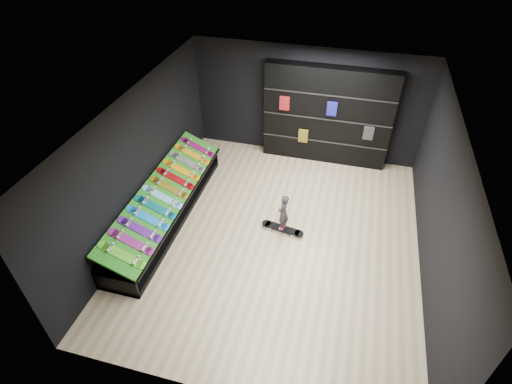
% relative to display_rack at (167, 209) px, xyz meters
% --- Properties ---
extents(floor, '(6.00, 7.00, 0.01)m').
position_rel_display_rack_xyz_m(floor, '(2.55, 0.00, -0.25)').
color(floor, '#CAB488').
rests_on(floor, ground).
extents(ceiling, '(6.00, 7.00, 0.01)m').
position_rel_display_rack_xyz_m(ceiling, '(2.55, 0.00, 2.75)').
color(ceiling, white).
rests_on(ceiling, ground).
extents(wall_back, '(6.00, 0.02, 3.00)m').
position_rel_display_rack_xyz_m(wall_back, '(2.55, 3.50, 1.25)').
color(wall_back, black).
rests_on(wall_back, ground).
extents(wall_front, '(6.00, 0.02, 3.00)m').
position_rel_display_rack_xyz_m(wall_front, '(2.55, -3.50, 1.25)').
color(wall_front, black).
rests_on(wall_front, ground).
extents(wall_left, '(0.02, 7.00, 3.00)m').
position_rel_display_rack_xyz_m(wall_left, '(-0.45, 0.00, 1.25)').
color(wall_left, black).
rests_on(wall_left, ground).
extents(wall_right, '(0.02, 7.00, 3.00)m').
position_rel_display_rack_xyz_m(wall_right, '(5.55, 0.00, 1.25)').
color(wall_right, black).
rests_on(wall_right, ground).
extents(display_rack, '(0.90, 4.50, 0.50)m').
position_rel_display_rack_xyz_m(display_rack, '(0.00, 0.00, 0.00)').
color(display_rack, black).
rests_on(display_rack, ground).
extents(turf_ramp, '(0.92, 4.50, 0.46)m').
position_rel_display_rack_xyz_m(turf_ramp, '(0.05, 0.00, 0.46)').
color(turf_ramp, '#1A6A10').
rests_on(turf_ramp, display_rack).
extents(back_shelving, '(3.27, 0.38, 2.62)m').
position_rel_display_rack_xyz_m(back_shelving, '(3.13, 3.32, 1.06)').
color(back_shelving, black).
rests_on(back_shelving, ground).
extents(floor_skateboard, '(1.00, 0.39, 0.09)m').
position_rel_display_rack_xyz_m(floor_skateboard, '(2.65, 0.22, -0.20)').
color(floor_skateboard, black).
rests_on(floor_skateboard, ground).
extents(child, '(0.19, 0.23, 0.54)m').
position_rel_display_rack_xyz_m(child, '(2.65, 0.22, 0.11)').
color(child, black).
rests_on(child, floor_skateboard).
extents(display_board_0, '(0.93, 0.22, 0.50)m').
position_rel_display_rack_xyz_m(display_board_0, '(0.06, -1.90, 0.49)').
color(display_board_0, green).
rests_on(display_board_0, turf_ramp).
extents(display_board_1, '(0.93, 0.22, 0.50)m').
position_rel_display_rack_xyz_m(display_board_1, '(0.06, -1.55, 0.49)').
color(display_board_1, '#2626BF').
rests_on(display_board_1, turf_ramp).
extents(display_board_2, '(0.93, 0.22, 0.50)m').
position_rel_display_rack_xyz_m(display_board_2, '(0.06, -1.21, 0.49)').
color(display_board_2, purple).
rests_on(display_board_2, turf_ramp).
extents(display_board_3, '(0.93, 0.22, 0.50)m').
position_rel_display_rack_xyz_m(display_board_3, '(0.06, -0.86, 0.49)').
color(display_board_3, blue).
rests_on(display_board_3, turf_ramp).
extents(display_board_4, '(0.93, 0.22, 0.50)m').
position_rel_display_rack_xyz_m(display_board_4, '(0.06, -0.52, 0.49)').
color(display_board_4, '#0C8C99').
rests_on(display_board_4, turf_ramp).
extents(display_board_5, '(0.93, 0.22, 0.50)m').
position_rel_display_rack_xyz_m(display_board_5, '(0.06, -0.17, 0.49)').
color(display_board_5, '#0CB2E5').
rests_on(display_board_5, turf_ramp).
extents(display_board_6, '(0.93, 0.22, 0.50)m').
position_rel_display_rack_xyz_m(display_board_6, '(0.06, 0.17, 0.49)').
color(display_board_6, yellow).
rests_on(display_board_6, turf_ramp).
extents(display_board_7, '(0.93, 0.22, 0.50)m').
position_rel_display_rack_xyz_m(display_board_7, '(0.06, 0.52, 0.49)').
color(display_board_7, red).
rests_on(display_board_7, turf_ramp).
extents(display_board_8, '(0.93, 0.22, 0.50)m').
position_rel_display_rack_xyz_m(display_board_8, '(0.06, 0.86, 0.49)').
color(display_board_8, yellow).
rests_on(display_board_8, turf_ramp).
extents(display_board_9, '(0.93, 0.22, 0.50)m').
position_rel_display_rack_xyz_m(display_board_9, '(0.06, 1.21, 0.49)').
color(display_board_9, black).
rests_on(display_board_9, turf_ramp).
extents(display_board_10, '(0.93, 0.22, 0.50)m').
position_rel_display_rack_xyz_m(display_board_10, '(0.06, 1.55, 0.49)').
color(display_board_10, orange).
rests_on(display_board_10, turf_ramp).
extents(display_board_11, '(0.93, 0.22, 0.50)m').
position_rel_display_rack_xyz_m(display_board_11, '(0.06, 1.90, 0.49)').
color(display_board_11, '#E5198C').
rests_on(display_board_11, turf_ramp).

